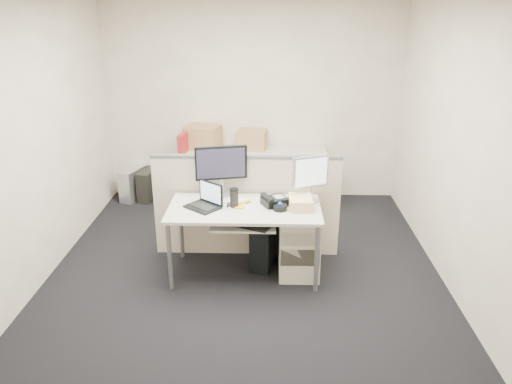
{
  "coord_description": "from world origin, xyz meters",
  "views": [
    {
      "loc": [
        0.25,
        -4.51,
        2.63
      ],
      "look_at": [
        0.11,
        0.15,
        0.84
      ],
      "focal_mm": 35.0,
      "sensor_mm": 36.0,
      "label": 1
    }
  ],
  "objects_px": {
    "laptop": "(202,197)",
    "desk_phone": "(275,201)",
    "desk": "(244,214)",
    "monitor_main": "(221,171)"
  },
  "relations": [
    {
      "from": "laptop",
      "to": "monitor_main",
      "type": "bearing_deg",
      "value": 104.64
    },
    {
      "from": "laptop",
      "to": "desk",
      "type": "bearing_deg",
      "value": 42.46
    },
    {
      "from": "monitor_main",
      "to": "desk_phone",
      "type": "relative_size",
      "value": 2.24
    },
    {
      "from": "monitor_main",
      "to": "desk_phone",
      "type": "xyz_separation_m",
      "value": [
        0.55,
        -0.24,
        -0.23
      ]
    },
    {
      "from": "monitor_main",
      "to": "desk_phone",
      "type": "distance_m",
      "value": 0.64
    },
    {
      "from": "desk",
      "to": "monitor_main",
      "type": "height_order",
      "value": "monitor_main"
    },
    {
      "from": "desk",
      "to": "desk_phone",
      "type": "height_order",
      "value": "desk_phone"
    },
    {
      "from": "laptop",
      "to": "desk_phone",
      "type": "bearing_deg",
      "value": 47.69
    },
    {
      "from": "desk",
      "to": "laptop",
      "type": "relative_size",
      "value": 4.72
    },
    {
      "from": "desk",
      "to": "laptop",
      "type": "xyz_separation_m",
      "value": [
        -0.41,
        -0.02,
        0.18
      ]
    }
  ]
}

